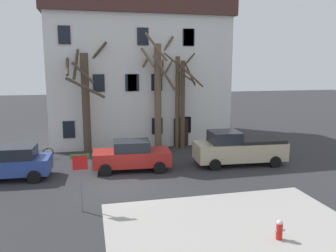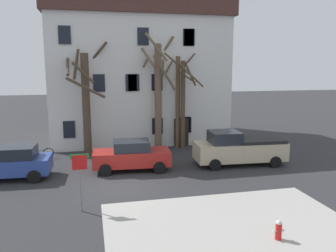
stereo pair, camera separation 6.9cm
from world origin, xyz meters
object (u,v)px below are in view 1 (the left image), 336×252
tree_bare_far (178,97)px  car_blue_wagon (8,162)px  tree_bare_near (85,98)px  street_sign_pole (80,172)px  tree_bare_end (183,102)px  pickup_truck_beige (239,148)px  tree_bare_mid (158,91)px  bicycle_leaning (40,154)px  building_main (136,66)px  fire_hydrant (279,229)px  car_red_sedan (132,156)px

tree_bare_far → car_blue_wagon: bearing=-155.3°
tree_bare_near → street_sign_pole: 9.91m
tree_bare_end → car_blue_wagon: bearing=-157.0°
car_blue_wagon → street_sign_pole: street_sign_pole is taller
car_blue_wagon → pickup_truck_beige: pickup_truck_beige is taller
tree_bare_mid → tree_bare_far: 1.55m
bicycle_leaning → building_main: bearing=40.6°
tree_bare_mid → pickup_truck_beige: 7.13m
tree_bare_far → street_sign_pole: bearing=-123.8°
building_main → car_blue_wagon: 13.74m
tree_bare_near → tree_bare_far: 6.51m
tree_bare_far → street_sign_pole: tree_bare_far is taller
tree_bare_near → tree_bare_far: bearing=2.9°
pickup_truck_beige → fire_hydrant: (-2.67, -9.09, -0.53)m
tree_bare_far → fire_hydrant: tree_bare_far is taller
tree_bare_far → street_sign_pole: 12.22m
building_main → street_sign_pole: 16.15m
fire_hydrant → tree_bare_end: bearing=88.3°
tree_bare_far → car_red_sedan: bearing=-129.9°
tree_bare_near → fire_hydrant: size_ratio=10.93×
car_red_sedan → tree_bare_mid: bearing=62.0°
building_main → street_sign_pole: bearing=-106.2°
tree_bare_far → car_red_sedan: 6.85m
tree_bare_near → car_blue_wagon: (-4.05, -4.52, -2.91)m
tree_bare_near → pickup_truck_beige: size_ratio=1.36×
tree_bare_end → fire_hydrant: size_ratio=9.87×
car_red_sedan → pickup_truck_beige: (6.54, -0.25, 0.13)m
street_sign_pole → tree_bare_near: bearing=88.8°
fire_hydrant → street_sign_pole: bearing=148.2°
car_red_sedan → fire_hydrant: car_red_sedan is taller
tree_bare_near → fire_hydrant: 15.54m
tree_bare_near → tree_bare_mid: size_ratio=0.93×
fire_hydrant → bicycle_leaning: size_ratio=0.42×
tree_bare_near → tree_bare_end: size_ratio=1.11×
pickup_truck_beige → fire_hydrant: pickup_truck_beige is taller
tree_bare_near → car_blue_wagon: bearing=-131.9°
building_main → tree_bare_mid: building_main is taller
tree_bare_near → tree_bare_mid: tree_bare_mid is taller
building_main → bicycle_leaning: building_main is taller
car_red_sedan → street_sign_pole: street_sign_pole is taller
fire_hydrant → bicycle_leaning: bearing=126.0°
car_red_sedan → bicycle_leaning: 6.58m
building_main → car_red_sedan: 11.09m
car_blue_wagon → fire_hydrant: (10.44, -9.25, -0.44)m
building_main → tree_bare_far: 5.89m
tree_bare_end → car_blue_wagon: size_ratio=1.57×
fire_hydrant → car_blue_wagon: bearing=138.5°
building_main → pickup_truck_beige: bearing=-63.8°
tree_bare_mid → street_sign_pole: tree_bare_mid is taller
tree_bare_mid → tree_bare_far: tree_bare_mid is taller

